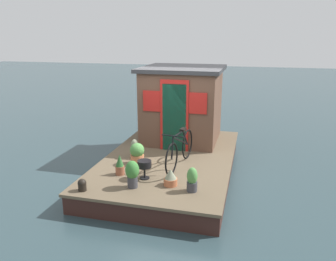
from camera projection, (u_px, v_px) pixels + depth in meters
The scene contains 12 objects.
ground_plane at pixel (170, 172), 8.21m from camera, with size 60.00×60.00×0.00m, color #2D4247.
houseboat_deck at pixel (170, 164), 8.15m from camera, with size 5.00×3.00×0.44m.
houseboat_cabin at pixel (182, 104), 9.09m from camera, with size 2.10×2.15×2.03m.
bicycle at pixel (180, 149), 7.36m from camera, with size 1.76×0.50×0.85m.
potted_plant_thyme at pixel (171, 178), 6.46m from camera, with size 0.27×0.27×0.33m.
potted_plant_fern at pixel (135, 148), 7.91m from camera, with size 0.17×0.17×0.46m.
potted_plant_basil at pixel (132, 173), 6.33m from camera, with size 0.27×0.27×0.54m.
potted_plant_lavender at pixel (137, 153), 7.52m from camera, with size 0.33×0.33×0.49m.
potted_plant_succulent at pixel (192, 180), 6.19m from camera, with size 0.20×0.20×0.48m.
potted_plant_mint at pixel (120, 165), 6.95m from camera, with size 0.19×0.19×0.44m.
charcoal_grill at pixel (144, 165), 6.73m from camera, with size 0.29×0.29×0.39m.
mooring_bollard at pixel (82, 185), 6.24m from camera, with size 0.16×0.16×0.24m.
Camera 1 is at (-7.37, -1.85, 3.28)m, focal length 35.38 mm.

